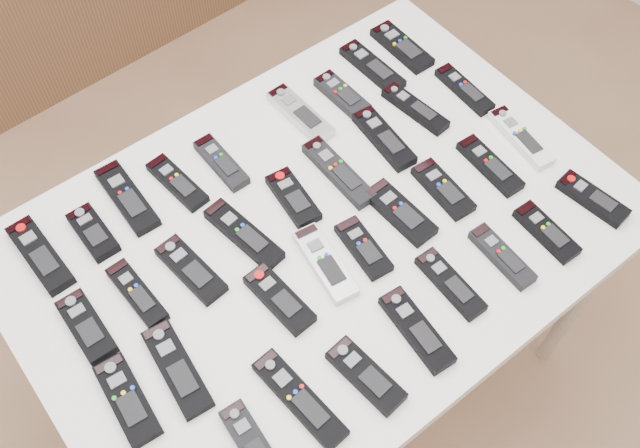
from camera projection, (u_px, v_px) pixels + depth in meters
ground at (362, 382)px, 2.12m from camera, size 4.00×4.00×0.00m
table at (320, 244)px, 1.53m from camera, size 1.25×0.88×0.78m
remote_0 at (40, 255)px, 1.44m from camera, size 0.06×0.19×0.02m
remote_1 at (93, 233)px, 1.47m from camera, size 0.06×0.13×0.02m
remote_2 at (127, 198)px, 1.52m from camera, size 0.06×0.20×0.02m
remote_3 at (177, 183)px, 1.54m from camera, size 0.07×0.17×0.02m
remote_4 at (221, 163)px, 1.57m from camera, size 0.05×0.16×0.02m
remote_5 at (300, 114)px, 1.64m from camera, size 0.06×0.19×0.02m
remote_6 at (342, 95)px, 1.68m from camera, size 0.06×0.15×0.02m
remote_7 at (372, 67)px, 1.73m from camera, size 0.06×0.19×0.02m
remote_8 at (402, 47)px, 1.77m from camera, size 0.06×0.18×0.02m
remote_9 at (87, 327)px, 1.35m from camera, size 0.06×0.15×0.02m
remote_10 at (137, 294)px, 1.39m from camera, size 0.05×0.16×0.02m
remote_11 at (191, 270)px, 1.42m from camera, size 0.07×0.17×0.02m
remote_12 at (244, 234)px, 1.47m from camera, size 0.08×0.20×0.02m
remote_13 at (293, 198)px, 1.52m from camera, size 0.07×0.15×0.02m
remote_14 at (338, 172)px, 1.55m from camera, size 0.05×0.20×0.02m
remote_15 at (384, 138)px, 1.60m from camera, size 0.07×0.19×0.02m
remote_16 at (415, 109)px, 1.66m from camera, size 0.06×0.18×0.02m
remote_17 at (464, 89)px, 1.69m from camera, size 0.05×0.17×0.02m
remote_18 at (127, 400)px, 1.27m from camera, size 0.07×0.18×0.02m
remote_19 at (177, 369)px, 1.31m from camera, size 0.08×0.20×0.02m
remote_20 at (279, 299)px, 1.38m from camera, size 0.07×0.16×0.02m
remote_21 at (325, 263)px, 1.43m from camera, size 0.08×0.19×0.02m
remote_22 at (363, 248)px, 1.45m from camera, size 0.07×0.15×0.02m
remote_23 at (400, 212)px, 1.50m from camera, size 0.07×0.17×0.02m
remote_24 at (443, 189)px, 1.53m from camera, size 0.07×0.16×0.02m
remote_25 at (490, 165)px, 1.56m from camera, size 0.06×0.17×0.02m
remote_26 at (521, 137)px, 1.61m from camera, size 0.07×0.19×0.02m
remote_28 at (254, 446)px, 1.23m from camera, size 0.06×0.17×0.02m
remote_29 at (299, 399)px, 1.28m from camera, size 0.07×0.21×0.02m
remote_30 at (366, 376)px, 1.30m from camera, size 0.07×0.16×0.02m
remote_31 at (417, 330)px, 1.35m from camera, size 0.07×0.18×0.02m
remote_32 at (450, 284)px, 1.40m from camera, size 0.05×0.17×0.02m
remote_33 at (502, 256)px, 1.44m from camera, size 0.05×0.16×0.02m
remote_34 at (546, 232)px, 1.47m from camera, size 0.06×0.15×0.02m
remote_35 at (593, 199)px, 1.51m from camera, size 0.07×0.16×0.02m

